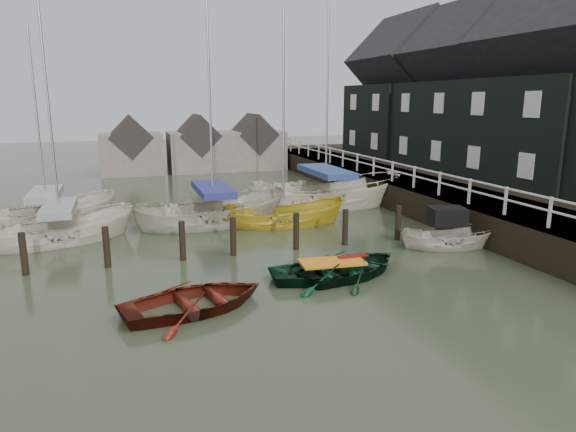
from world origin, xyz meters
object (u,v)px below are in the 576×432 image
object	(u,v)px
sailboat_a	(62,240)
sailboat_e	(48,224)
sailboat_c	(284,224)
rowboat_red	(196,310)
sailboat_b	(214,223)
rowboat_dkgreen	(352,274)
motorboat	(448,244)
sailboat_d	(325,205)
rowboat_green	(332,279)

from	to	relation	value
sailboat_a	sailboat_e	distance (m)	3.26
sailboat_c	sailboat_e	distance (m)	10.55
sailboat_a	sailboat_c	world-z (taller)	sailboat_a
rowboat_red	sailboat_b	world-z (taller)	sailboat_b
rowboat_dkgreen	sailboat_e	bearing A→B (deg)	23.62
motorboat	rowboat_dkgreen	bearing A→B (deg)	123.38
rowboat_dkgreen	sailboat_a	world-z (taller)	sailboat_a
rowboat_dkgreen	sailboat_d	xyz separation A→B (m)	(3.27, 10.26, 0.06)
rowboat_dkgreen	sailboat_c	distance (m)	7.15
rowboat_red	sailboat_d	distance (m)	14.33
sailboat_d	sailboat_e	world-z (taller)	sailboat_d
motorboat	sailboat_a	world-z (taller)	sailboat_a
rowboat_green	sailboat_e	bearing A→B (deg)	46.44
motorboat	sailboat_d	bearing A→B (deg)	24.10
motorboat	sailboat_c	xyz separation A→B (m)	(-4.84, 5.45, -0.10)
sailboat_c	sailboat_d	bearing A→B (deg)	-39.25
sailboat_b	sailboat_e	xyz separation A→B (m)	(-7.09, 2.10, -0.00)
rowboat_dkgreen	rowboat_green	bearing A→B (deg)	82.56
rowboat_green	rowboat_dkgreen	size ratio (longest dim) A/B	0.99
rowboat_green	sailboat_a	distance (m)	11.18
sailboat_e	sailboat_c	bearing A→B (deg)	-125.81
sailboat_a	sailboat_c	size ratio (longest dim) A/B	1.10
rowboat_green	sailboat_b	distance (m)	8.64
sailboat_a	sailboat_b	world-z (taller)	sailboat_b
rowboat_dkgreen	sailboat_a	bearing A→B (deg)	31.52
sailboat_a	sailboat_e	size ratio (longest dim) A/B	1.17
sailboat_d	rowboat_dkgreen	bearing A→B (deg)	170.17
motorboat	sailboat_a	bearing A→B (deg)	82.90
rowboat_red	rowboat_dkgreen	xyz separation A→B (m)	(5.21, 1.29, 0.00)
motorboat	sailboat_d	xyz separation A→B (m)	(-1.53, 8.57, -0.06)
rowboat_red	rowboat_green	world-z (taller)	rowboat_red
rowboat_dkgreen	sailboat_b	distance (m)	8.70
sailboat_a	motorboat	bearing A→B (deg)	-128.95
rowboat_dkgreen	sailboat_c	size ratio (longest dim) A/B	0.38
motorboat	sailboat_d	distance (m)	8.71
motorboat	sailboat_e	bearing A→B (deg)	74.10
rowboat_green	motorboat	bearing A→B (deg)	-66.67
rowboat_red	sailboat_a	size ratio (longest dim) A/B	0.35
rowboat_dkgreen	sailboat_b	bearing A→B (deg)	-0.59
sailboat_d	sailboat_b	bearing A→B (deg)	116.31
sailboat_e	rowboat_dkgreen	bearing A→B (deg)	-154.05
rowboat_green	sailboat_a	bearing A→B (deg)	53.95
sailboat_a	sailboat_b	xyz separation A→B (m)	(6.24, 1.05, -0.01)
sailboat_c	sailboat_d	xyz separation A→B (m)	(3.31, 3.12, 0.04)
motorboat	sailboat_e	world-z (taller)	sailboat_e
rowboat_red	sailboat_c	bearing A→B (deg)	-45.55
sailboat_e	sailboat_d	bearing A→B (deg)	-108.63
sailboat_c	sailboat_e	size ratio (longest dim) A/B	1.07
sailboat_b	sailboat_c	bearing A→B (deg)	-115.18
rowboat_red	rowboat_dkgreen	distance (m)	5.37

